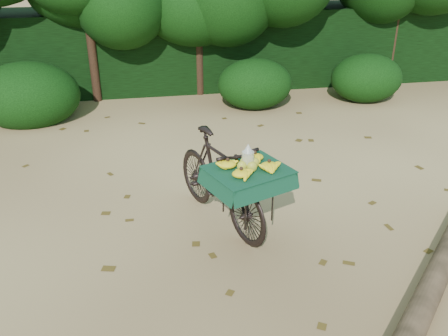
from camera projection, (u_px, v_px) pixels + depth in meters
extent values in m
plane|color=tan|center=(222.00, 219.00, 6.04)|extent=(80.00, 80.00, 0.00)
imported|color=black|center=(219.00, 180.00, 5.75)|extent=(1.20, 1.99, 1.16)
cube|color=black|center=(248.00, 171.00, 5.13)|extent=(0.57, 0.63, 0.03)
cube|color=#124531|center=(248.00, 169.00, 5.12)|extent=(1.03, 0.95, 0.01)
ellipsoid|color=#A8A628|center=(254.00, 163.00, 5.14)|extent=(0.11, 0.09, 0.12)
ellipsoid|color=#A8A628|center=(245.00, 162.00, 5.15)|extent=(0.11, 0.09, 0.12)
ellipsoid|color=#A8A628|center=(242.00, 166.00, 5.06)|extent=(0.11, 0.09, 0.12)
ellipsoid|color=#A8A628|center=(252.00, 167.00, 5.04)|extent=(0.11, 0.09, 0.12)
cylinder|color=#EAE5C6|center=(248.00, 159.00, 5.08)|extent=(0.13, 0.13, 0.17)
cylinder|color=brown|center=(440.00, 269.00, 4.92)|extent=(2.55, 2.50, 0.24)
cube|color=black|center=(173.00, 48.00, 11.23)|extent=(26.00, 1.80, 1.80)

